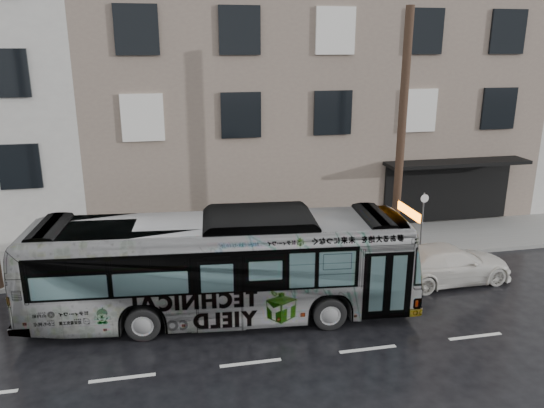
% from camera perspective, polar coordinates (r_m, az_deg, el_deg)
% --- Properties ---
extents(ground, '(120.00, 120.00, 0.00)m').
position_cam_1_polar(ground, '(16.38, -3.78, -11.98)').
color(ground, black).
rests_on(ground, ground).
extents(sidewalk, '(90.00, 3.60, 0.15)m').
position_cam_1_polar(sidewalk, '(20.76, -5.69, -5.39)').
color(sidewalk, gray).
rests_on(sidewalk, ground).
extents(building_taupe, '(20.00, 12.00, 11.00)m').
position_cam_1_polar(building_taupe, '(27.91, 2.65, 11.85)').
color(building_taupe, gray).
rests_on(building_taupe, ground).
extents(utility_pole_front, '(0.30, 0.30, 9.00)m').
position_cam_1_polar(utility_pole_front, '(19.71, 13.72, 6.88)').
color(utility_pole_front, '#3D2A1E').
rests_on(utility_pole_front, sidewalk).
extents(sign_post, '(0.06, 0.06, 2.40)m').
position_cam_1_polar(sign_post, '(20.98, 15.82, -2.01)').
color(sign_post, slate).
rests_on(sign_post, sidewalk).
extents(bus, '(11.66, 3.72, 3.19)m').
position_cam_1_polar(bus, '(15.82, -5.44, -6.67)').
color(bus, '#B2B2B2').
rests_on(bus, ground).
extents(white_sedan, '(4.56, 2.05, 1.30)m').
position_cam_1_polar(white_sedan, '(19.31, 18.40, -6.11)').
color(white_sedan, silver).
rests_on(white_sedan, ground).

